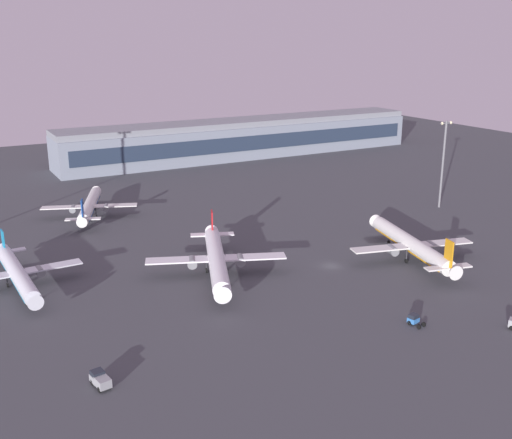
{
  "coord_description": "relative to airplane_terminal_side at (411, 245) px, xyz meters",
  "views": [
    {
      "loc": [
        -79.93,
        -108.52,
        51.7
      ],
      "look_at": [
        -3.59,
        29.89,
        4.0
      ],
      "focal_mm": 42.83,
      "sensor_mm": 36.0,
      "label": 1
    }
  ],
  "objects": [
    {
      "name": "pushback_tug",
      "position": [
        -23.49,
        -26.56,
        -2.74
      ],
      "size": [
        2.34,
        3.35,
        2.05
      ],
      "rotation": [
        0.0,
        0.0,
        0.19
      ],
      "color": "#3372BF",
      "rests_on": "ground"
    },
    {
      "name": "terminal_building",
      "position": [
        26.39,
        136.19,
        4.28
      ],
      "size": [
        164.64,
        22.4,
        16.4
      ],
      "color": "gray",
      "rests_on": "ground"
    },
    {
      "name": "airplane_terminal_side",
      "position": [
        0.0,
        0.0,
        0.0
      ],
      "size": [
        30.42,
        38.79,
        10.08
      ],
      "rotation": [
        0.0,
        0.0,
        -0.25
      ],
      "color": "silver",
      "rests_on": "ground"
    },
    {
      "name": "airplane_mid_apron",
      "position": [
        -58.31,
        73.4,
        -0.34
      ],
      "size": [
        27.09,
        34.37,
        9.17
      ],
      "rotation": [
        0.0,
        0.0,
        -0.37
      ],
      "color": "silver",
      "rests_on": "ground"
    },
    {
      "name": "apron_light_central",
      "position": [
        40.54,
        31.22,
        11.55
      ],
      "size": [
        4.8,
        0.9,
        27.01
      ],
      "color": "slate",
      "rests_on": "ground"
    },
    {
      "name": "airplane_far_stand",
      "position": [
        -45.18,
        13.48,
        0.12
      ],
      "size": [
        30.59,
        38.79,
        10.4
      ],
      "rotation": [
        0.0,
        0.0,
        2.76
      ],
      "color": "white",
      "rests_on": "ground"
    },
    {
      "name": "ground_plane",
      "position": [
        -19.26,
        5.71,
        -3.81
      ],
      "size": [
        416.0,
        416.0,
        0.0
      ],
      "primitive_type": "plane",
      "color": "#424449"
    },
    {
      "name": "airplane_taxiway_distant",
      "position": [
        -85.42,
        27.28,
        -0.38
      ],
      "size": [
        27.54,
        35.39,
        9.08
      ],
      "rotation": [
        0.0,
        0.0,
        3.18
      ],
      "color": "silver",
      "rests_on": "ground"
    },
    {
      "name": "baggage_tractor",
      "position": [
        -80.31,
        -19.08,
        -2.63
      ],
      "size": [
        2.59,
        4.4,
        2.25
      ],
      "rotation": [
        0.0,
        0.0,
        0.16
      ],
      "color": "gray",
      "rests_on": "ground"
    }
  ]
}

